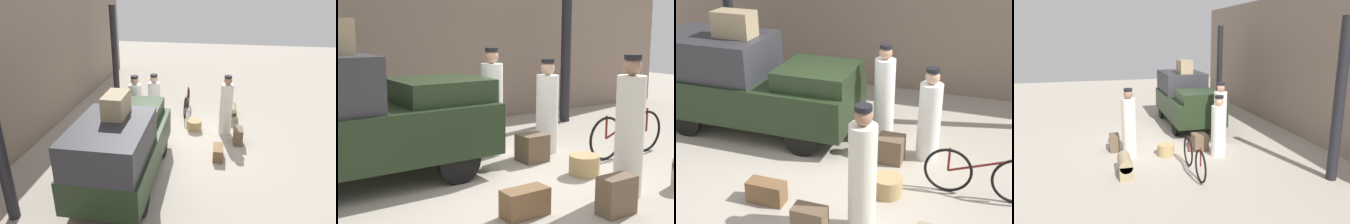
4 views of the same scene
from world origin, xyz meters
The scene contains 12 objects.
ground_plane centered at (0.00, 0.00, 0.00)m, with size 30.00×30.00×0.00m, color #A89E8E.
station_building_facade centered at (0.00, 4.08, 2.25)m, with size 16.00×0.15×4.50m.
canopy_pillar_right centered at (3.59, 2.79, 1.78)m, with size 0.23×0.23×3.57m.
truck centered at (-1.96, 0.92, 0.97)m, with size 3.86×1.61×1.83m.
bicycle centered at (2.49, -0.11, 0.38)m, with size 1.74×0.04×0.79m.
wicker_basket centered at (1.15, -0.50, 0.15)m, with size 0.46×0.46×0.30m.
porter_carrying_trunk centered at (0.61, 1.25, 0.85)m, with size 0.38×0.38×1.85m.
porter_standing_middle centered at (1.51, 0.86, 0.75)m, with size 0.39×0.39×1.65m.
porter_with_bicycle centered at (1.03, -1.45, 0.85)m, with size 0.37×0.37×1.85m.
suitcase_small_leather centered at (-0.51, -1.27, 0.17)m, with size 0.57×0.27×0.33m.
suitcase_tan_flat centered at (0.94, 0.53, 0.23)m, with size 0.44×0.40×0.46m.
trunk_umber_medium centered at (0.42, -1.82, 0.23)m, with size 0.45×0.26×0.47m.
Camera 2 is at (-3.57, -5.47, 2.19)m, focal length 50.00 mm.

